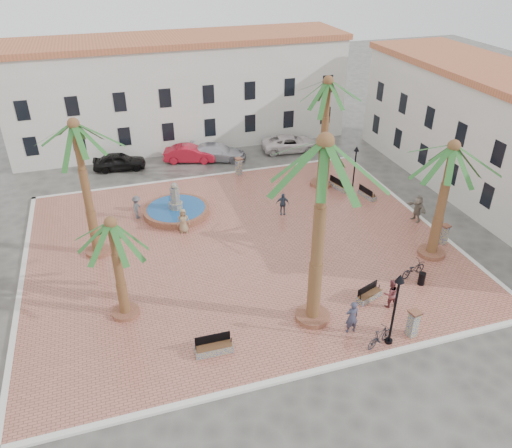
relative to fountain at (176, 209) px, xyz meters
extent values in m
plane|color=#56544F|center=(3.19, -5.45, -0.48)|extent=(120.00, 120.00, 0.00)
cube|color=#B16653|center=(3.19, -5.45, -0.40)|extent=(26.00, 22.00, 0.15)
cube|color=silver|center=(3.19, 5.55, -0.40)|extent=(26.30, 0.30, 0.16)
cube|color=silver|center=(3.19, -16.45, -0.40)|extent=(26.30, 0.30, 0.16)
cube|color=silver|center=(16.19, -5.45, -0.40)|extent=(0.30, 22.30, 0.16)
cube|color=silver|center=(-9.81, -5.45, -0.40)|extent=(0.30, 22.30, 0.16)
cube|color=silver|center=(3.19, 14.55, 4.02)|extent=(30.00, 7.00, 9.00)
cube|color=#BA633E|center=(3.19, 14.55, 8.77)|extent=(30.40, 7.40, 0.50)
cube|color=black|center=(-9.94, 11.07, 1.72)|extent=(1.00, 0.12, 1.60)
cube|color=black|center=(-6.19, 11.07, 1.72)|extent=(1.00, 0.12, 1.60)
cube|color=black|center=(-2.44, 11.07, 1.72)|extent=(1.00, 0.12, 1.60)
cube|color=black|center=(1.31, 11.07, 1.72)|extent=(1.00, 0.12, 1.60)
cube|color=black|center=(5.06, 11.07, 1.72)|extent=(1.00, 0.12, 1.60)
cube|color=black|center=(8.81, 11.07, 1.72)|extent=(1.00, 0.12, 1.60)
cube|color=black|center=(12.56, 11.07, 1.72)|extent=(1.00, 0.12, 1.60)
cube|color=black|center=(16.31, 11.07, 1.72)|extent=(1.00, 0.12, 1.60)
cube|color=black|center=(-9.94, 11.07, 4.72)|extent=(1.00, 0.12, 1.60)
cube|color=black|center=(-6.19, 11.07, 4.72)|extent=(1.00, 0.12, 1.60)
cube|color=black|center=(-2.44, 11.07, 4.72)|extent=(1.00, 0.12, 1.60)
cube|color=black|center=(1.31, 11.07, 4.72)|extent=(1.00, 0.12, 1.60)
cube|color=black|center=(5.06, 11.07, 4.72)|extent=(1.00, 0.12, 1.60)
cube|color=black|center=(8.81, 11.07, 4.72)|extent=(1.00, 0.12, 1.60)
cube|color=black|center=(12.56, 11.07, 4.72)|extent=(1.00, 0.12, 1.60)
cube|color=black|center=(16.31, 11.07, 4.72)|extent=(1.00, 0.12, 1.60)
cube|color=silver|center=(23.19, -3.45, 3.77)|extent=(7.00, 26.00, 8.50)
cube|color=#BA633E|center=(23.19, -3.45, 8.27)|extent=(7.40, 26.40, 0.50)
cube|color=black|center=(19.73, -7.51, 1.72)|extent=(0.12, 1.00, 1.60)
cube|color=black|center=(19.73, -3.80, 1.72)|extent=(0.12, 1.00, 1.60)
cube|color=black|center=(19.73, -0.08, 1.72)|extent=(0.12, 1.00, 1.60)
cube|color=black|center=(19.73, 3.63, 1.72)|extent=(0.12, 1.00, 1.60)
cube|color=black|center=(19.73, 7.35, 1.72)|extent=(0.12, 1.00, 1.60)
cube|color=black|center=(19.73, -7.51, 4.72)|extent=(0.12, 1.00, 1.60)
cube|color=black|center=(19.73, -3.80, 4.72)|extent=(0.12, 1.00, 1.60)
cube|color=black|center=(19.73, -0.08, 4.72)|extent=(0.12, 1.00, 1.60)
cube|color=black|center=(19.73, 3.63, 4.72)|extent=(0.12, 1.00, 1.60)
cube|color=black|center=(19.73, 7.35, 4.72)|extent=(0.12, 1.00, 1.60)
cylinder|color=brown|center=(0.00, 0.00, -0.10)|extent=(4.64, 4.64, 0.44)
cylinder|color=#194C8C|center=(0.00, 0.00, 0.09)|extent=(4.08, 4.08, 0.07)
cylinder|color=slate|center=(0.00, 0.00, 0.12)|extent=(0.99, 0.99, 0.88)
cylinder|color=slate|center=(0.00, 0.00, 1.00)|extent=(0.66, 0.66, 1.32)
sphere|color=slate|center=(0.00, 0.00, 1.83)|extent=(0.49, 0.49, 0.49)
cylinder|color=brown|center=(-5.50, -3.49, -0.21)|extent=(1.51, 1.51, 0.23)
cylinder|color=brown|center=(-5.50, -3.49, 3.96)|extent=(0.49, 0.49, 8.11)
sphere|color=brown|center=(-5.50, -3.49, 8.01)|extent=(0.66, 0.66, 0.66)
cylinder|color=brown|center=(-4.34, -9.86, -0.22)|extent=(1.43, 1.43, 0.21)
cylinder|color=brown|center=(-4.34, -9.86, 2.54)|extent=(0.46, 0.46, 5.30)
sphere|color=brown|center=(-4.34, -9.86, 5.19)|extent=(0.62, 0.62, 0.62)
cylinder|color=brown|center=(4.83, -13.12, -0.19)|extent=(1.79, 1.79, 0.27)
cylinder|color=brown|center=(4.83, -13.12, 4.65)|extent=(0.58, 0.58, 9.41)
sphere|color=brown|center=(4.83, -13.12, 9.36)|extent=(0.78, 0.78, 0.78)
cylinder|color=brown|center=(14.16, -9.87, -0.20)|extent=(1.65, 1.65, 0.25)
cylinder|color=brown|center=(14.16, -9.87, 3.36)|extent=(0.54, 0.54, 6.88)
sphere|color=brown|center=(14.16, -9.87, 6.80)|extent=(0.72, 0.72, 0.72)
cylinder|color=brown|center=(11.64, 1.20, -0.20)|extent=(1.70, 1.70, 0.26)
cylinder|color=brown|center=(11.64, 1.20, 3.87)|extent=(0.55, 0.55, 7.89)
sphere|color=brown|center=(11.64, 1.20, 7.82)|extent=(0.75, 0.75, 0.75)
cube|color=slate|center=(-0.58, -13.98, -0.13)|extent=(1.81, 0.58, 0.40)
cube|color=#56351E|center=(-0.58, -13.98, 0.10)|extent=(1.71, 0.53, 0.06)
cube|color=black|center=(-0.58, -13.76, 0.37)|extent=(1.70, 0.08, 0.50)
cylinder|color=black|center=(-1.43, -13.97, 0.22)|extent=(0.05, 0.05, 0.30)
cylinder|color=black|center=(0.27, -13.99, 0.22)|extent=(0.05, 0.05, 0.30)
cube|color=slate|center=(8.38, -12.61, -0.15)|extent=(1.66, 1.00, 0.35)
cube|color=#56351E|center=(8.38, -12.61, 0.05)|extent=(1.56, 0.93, 0.05)
cube|color=black|center=(8.31, -12.43, 0.29)|extent=(1.42, 0.56, 0.44)
cylinder|color=black|center=(7.68, -12.87, 0.16)|extent=(0.05, 0.05, 0.26)
cylinder|color=black|center=(9.08, -12.35, 0.16)|extent=(0.05, 0.05, 0.26)
cube|color=slate|center=(14.06, -1.85, -0.15)|extent=(0.78, 1.68, 0.36)
cube|color=#56351E|center=(14.06, -1.85, 0.06)|extent=(0.72, 1.58, 0.05)
cube|color=black|center=(13.86, -1.89, 0.30)|extent=(0.32, 1.51, 0.45)
cylinder|color=black|center=(14.20, -2.60, 0.17)|extent=(0.05, 0.05, 0.27)
cylinder|color=black|center=(13.92, -1.10, 0.17)|extent=(0.05, 0.05, 0.27)
cube|color=slate|center=(12.68, 0.15, -0.13)|extent=(0.96, 1.80, 0.38)
cube|color=#56351E|center=(12.68, 0.15, 0.09)|extent=(0.89, 1.70, 0.06)
cube|color=black|center=(12.47, 0.10, 0.35)|extent=(0.47, 1.59, 0.48)
cylinder|color=black|center=(12.89, -0.63, 0.20)|extent=(0.05, 0.05, 0.29)
cylinder|color=black|center=(12.46, 0.94, 0.20)|extent=(0.05, 0.05, 0.29)
cylinder|color=black|center=(7.68, -15.85, -0.25)|extent=(0.36, 0.36, 0.16)
cylinder|color=black|center=(7.68, -15.85, 1.59)|extent=(0.12, 0.12, 3.62)
cone|color=black|center=(7.68, -15.85, 3.55)|extent=(0.44, 0.44, 0.40)
sphere|color=beige|center=(7.68, -15.85, 3.40)|extent=(0.24, 0.24, 0.24)
cylinder|color=black|center=(13.45, -0.61, -0.25)|extent=(0.33, 0.33, 0.15)
cylinder|color=black|center=(13.45, -0.61, 1.40)|extent=(0.11, 0.11, 3.27)
cone|color=black|center=(13.45, -0.61, 3.18)|extent=(0.40, 0.40, 0.36)
sphere|color=beige|center=(13.45, -0.61, 3.04)|extent=(0.22, 0.22, 0.22)
cube|color=slate|center=(8.99, -15.73, 0.37)|extent=(0.50, 0.50, 1.39)
cube|color=brown|center=(8.99, -15.73, 1.12)|extent=(0.62, 0.62, 0.11)
cube|color=slate|center=(5.99, 4.95, 0.34)|extent=(0.50, 0.50, 1.34)
cube|color=brown|center=(5.99, 4.95, 1.07)|extent=(0.62, 0.62, 0.10)
cube|color=slate|center=(15.59, -9.02, 0.30)|extent=(0.45, 0.45, 1.26)
cube|color=brown|center=(15.59, -9.02, 0.98)|extent=(0.57, 0.57, 0.10)
cylinder|color=black|center=(11.83, -12.30, 0.05)|extent=(0.39, 0.39, 0.75)
imported|color=#34364D|center=(6.25, -14.60, 0.60)|extent=(0.69, 0.46, 1.86)
imported|color=black|center=(11.82, -11.45, 0.14)|extent=(1.87, 1.06, 0.93)
imported|color=brown|center=(9.09, -13.43, 0.51)|extent=(0.85, 0.69, 1.66)
imported|color=black|center=(7.13, -15.85, 0.18)|extent=(1.74, 1.05, 1.01)
imported|color=#927A57|center=(0.06, -2.65, 0.53)|extent=(0.87, 0.59, 1.71)
imported|color=#2F4053|center=(7.12, -2.32, 0.48)|extent=(1.02, 0.66, 1.61)
imported|color=#4E4E52|center=(-2.65, 0.15, 0.52)|extent=(0.99, 1.25, 1.70)
imported|color=slate|center=(15.59, -5.94, 0.63)|extent=(0.85, 1.83, 1.90)
imported|color=black|center=(-3.21, 9.28, 0.25)|extent=(4.45, 2.18, 1.46)
imported|color=#B31427|center=(2.75, 9.16, 0.26)|extent=(4.70, 2.75, 1.46)
imported|color=silver|center=(5.13, 8.81, 0.25)|extent=(5.37, 3.77, 1.44)
imported|color=silver|center=(11.98, 8.82, 0.25)|extent=(5.44, 2.96, 1.45)
camera|label=1|loc=(-3.87, -31.05, 16.97)|focal=35.00mm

